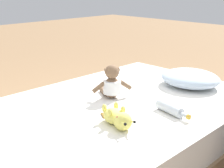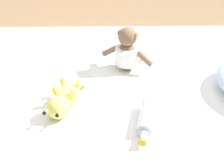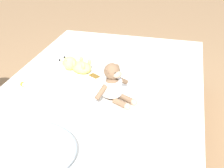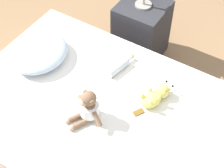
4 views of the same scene
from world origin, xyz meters
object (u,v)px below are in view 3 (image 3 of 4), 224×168
at_px(bed, 102,119).
at_px(glass_bottle, 41,89).
at_px(plush_monkey, 113,85).
at_px(pillow, 27,149).
at_px(plush_yellow_creature, 76,65).

height_order(bed, glass_bottle, glass_bottle).
xyz_separation_m(bed, plush_monkey, (-0.11, 0.11, 0.34)).
xyz_separation_m(bed, pillow, (0.14, 0.71, 0.31)).
bearing_deg(bed, plush_monkey, 135.59).
relative_size(pillow, plush_yellow_creature, 1.46).
bearing_deg(glass_bottle, plush_yellow_creature, -106.97).
height_order(pillow, glass_bottle, pillow).
xyz_separation_m(bed, plush_yellow_creature, (0.24, -0.19, 0.29)).
distance_m(plush_monkey, plush_yellow_creature, 0.46).
distance_m(pillow, glass_bottle, 0.59).
bearing_deg(pillow, glass_bottle, -69.35).
bearing_deg(plush_yellow_creature, pillow, 96.42).
distance_m(bed, pillow, 0.78).
height_order(pillow, plush_monkey, plush_monkey).
xyz_separation_m(plush_yellow_creature, glass_bottle, (0.11, 0.35, -0.02)).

